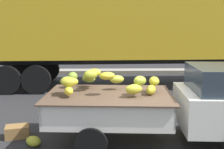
{
  "coord_description": "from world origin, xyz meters",
  "views": [
    {
      "loc": [
        -0.98,
        -5.48,
        2.54
      ],
      "look_at": [
        -0.83,
        1.01,
        1.38
      ],
      "focal_mm": 44.2,
      "sensor_mm": 36.0,
      "label": 1
    }
  ],
  "objects": [
    {
      "name": "curb_strip",
      "position": [
        0.0,
        9.25,
        0.08
      ],
      "size": [
        80.0,
        0.8,
        0.16
      ],
      "primitive_type": "cube",
      "color": "gray",
      "rests_on": "ground"
    },
    {
      "name": "produce_crate",
      "position": [
        -3.02,
        0.56,
        0.14
      ],
      "size": [
        0.59,
        0.47,
        0.27
      ],
      "primitive_type": "cube",
      "rotation": [
        0.0,
        0.0,
        0.24
      ],
      "color": "olive",
      "rests_on": "ground"
    },
    {
      "name": "fallen_banana_bunch_near_tailgate",
      "position": [
        -2.53,
        0.07,
        0.11
      ],
      "size": [
        0.43,
        0.4,
        0.22
      ],
      "primitive_type": "ellipsoid",
      "rotation": [
        0.0,
        0.0,
        5.74
      ],
      "color": "gold",
      "rests_on": "ground"
    },
    {
      "name": "semi_trailer",
      "position": [
        -0.1,
        5.99,
        2.54
      ],
      "size": [
        12.09,
        3.03,
        3.95
      ],
      "rotation": [
        0.0,
        0.0,
        0.04
      ],
      "color": "gold",
      "rests_on": "ground"
    },
    {
      "name": "pickup_truck",
      "position": [
        0.94,
        0.16,
        0.88
      ],
      "size": [
        4.84,
        2.06,
        1.7
      ],
      "rotation": [
        0.0,
        0.0,
        -0.06
      ],
      "color": "silver",
      "rests_on": "ground"
    },
    {
      "name": "ground",
      "position": [
        0.0,
        0.0,
        0.0
      ],
      "size": [
        220.0,
        220.0,
        0.0
      ],
      "primitive_type": "plane",
      "color": "#28282B"
    }
  ]
}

